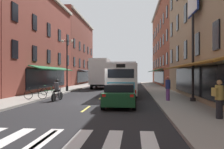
{
  "coord_description": "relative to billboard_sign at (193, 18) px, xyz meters",
  "views": [
    {
      "loc": [
        2.83,
        -17.05,
        2.06
      ],
      "look_at": [
        0.78,
        4.76,
        2.03
      ],
      "focal_mm": 37.17,
      "sensor_mm": 36.0,
      "label": 1
    }
  ],
  "objects": [
    {
      "name": "bicycle_near",
      "position": [
        -11.74,
        0.09,
        -5.58
      ],
      "size": [
        1.68,
        0.54,
        0.91
      ],
      "color": "black",
      "rests_on": "sidewalk_left"
    },
    {
      "name": "lane_centre_dashes",
      "position": [
        -7.05,
        -0.24,
        -6.08
      ],
      "size": [
        0.14,
        73.9,
        0.01
      ],
      "color": "#DBCC4C",
      "rests_on": "ground"
    },
    {
      "name": "street_lamp_twin",
      "position": [
        -11.82,
        8.81,
        -2.71
      ],
      "size": [
        1.42,
        0.32,
        5.87
      ],
      "color": "black",
      "rests_on": "sidewalk_left"
    },
    {
      "name": "motorcycle_rider",
      "position": [
        -10.16,
        0.47,
        -5.37
      ],
      "size": [
        0.62,
        2.07,
        1.66
      ],
      "color": "black",
      "rests_on": "ground"
    },
    {
      "name": "transit_bus",
      "position": [
        -5.21,
        6.99,
        -4.46
      ],
      "size": [
        2.67,
        12.13,
        3.08
      ],
      "color": "silver",
      "rests_on": "ground"
    },
    {
      "name": "box_truck",
      "position": [
        -8.93,
        16.17,
        -3.98
      ],
      "size": [
        2.51,
        7.43,
        4.17
      ],
      "color": "#B21E19",
      "rests_on": "ground"
    },
    {
      "name": "billboard_sign",
      "position": [
        0.0,
        0.0,
        0.0
      ],
      "size": [
        0.4,
        2.7,
        7.83
      ],
      "color": "black",
      "rests_on": "sidewalk_right"
    },
    {
      "name": "crosswalk_near",
      "position": [
        -7.05,
        -9.99,
        -6.08
      ],
      "size": [
        7.1,
        2.8,
        0.01
      ],
      "color": "silver",
      "rests_on": "ground"
    },
    {
      "name": "pedestrian_near",
      "position": [
        -0.55,
        -6.66,
        -5.05
      ],
      "size": [
        0.53,
        0.43,
        1.68
      ],
      "rotation": [
        0.0,
        0.0,
        5.12
      ],
      "color": "black",
      "rests_on": "sidewalk_right"
    },
    {
      "name": "sedan_mid",
      "position": [
        -8.7,
        25.17,
        -5.39
      ],
      "size": [
        2.03,
        4.45,
        1.36
      ],
      "color": "silver",
      "rests_on": "ground"
    },
    {
      "name": "bicycle_mid",
      "position": [
        -11.95,
        3.66,
        -5.58
      ],
      "size": [
        1.71,
        0.48,
        0.91
      ],
      "color": "black",
      "rests_on": "sidewalk_left"
    },
    {
      "name": "sedan_near",
      "position": [
        -5.09,
        -2.25,
        -5.35
      ],
      "size": [
        2.02,
        4.47,
        1.43
      ],
      "color": "#144723",
      "rests_on": "ground"
    },
    {
      "name": "pedestrian_mid",
      "position": [
        -1.73,
        0.2,
        -5.03
      ],
      "size": [
        0.36,
        0.36,
        1.77
      ],
      "rotation": [
        0.0,
        0.0,
        1.55
      ],
      "color": "#66387F",
      "rests_on": "sidewalk_right"
    },
    {
      "name": "sidewalk_left",
      "position": [
        -12.95,
        0.01,
        -6.01
      ],
      "size": [
        3.0,
        80.0,
        0.14
      ],
      "primitive_type": "cube",
      "color": "gray",
      "rests_on": "ground"
    },
    {
      "name": "ground_plane",
      "position": [
        -7.05,
        0.01,
        -6.13
      ],
      "size": [
        34.8,
        80.0,
        0.1
      ],
      "primitive_type": "cube",
      "color": "black"
    },
    {
      "name": "sidewalk_right",
      "position": [
        -1.15,
        0.01,
        -6.01
      ],
      "size": [
        3.0,
        80.0,
        0.14
      ],
      "primitive_type": "cube",
      "color": "gray",
      "rests_on": "ground"
    }
  ]
}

